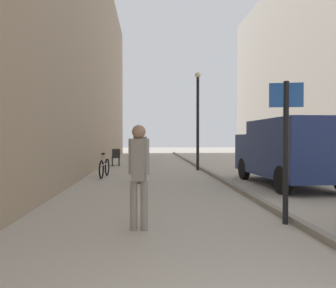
# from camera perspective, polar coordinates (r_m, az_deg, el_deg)

# --- Properties ---
(ground_plane) EXTENTS (80.00, 80.00, 0.00)m
(ground_plane) POSITION_cam_1_polar(r_m,az_deg,el_deg) (13.53, 1.13, -5.60)
(ground_plane) COLOR #A8A093
(building_facade_left) EXTENTS (3.47, 40.00, 11.94)m
(building_facade_left) POSITION_cam_1_polar(r_m,az_deg,el_deg) (14.71, -21.25, 18.40)
(building_facade_left) COLOR gray
(building_facade_left) RESTS_ON ground_plane
(kerb_strip) EXTENTS (0.16, 40.00, 0.12)m
(kerb_strip) POSITION_cam_1_polar(r_m,az_deg,el_deg) (13.74, 7.73, -5.25)
(kerb_strip) COLOR gray
(kerb_strip) RESTS_ON ground_plane
(pedestrian_main_foreground) EXTENTS (0.35, 0.23, 1.79)m
(pedestrian_main_foreground) POSITION_cam_1_polar(r_m,az_deg,el_deg) (5.58, -5.10, -4.45)
(pedestrian_main_foreground) COLOR gray
(pedestrian_main_foreground) RESTS_ON ground_plane
(pedestrian_mid_block) EXTENTS (0.36, 0.26, 1.85)m
(pedestrian_mid_block) POSITION_cam_1_polar(r_m,az_deg,el_deg) (11.24, -4.60, -1.49)
(pedestrian_mid_block) COLOR brown
(pedestrian_mid_block) RESTS_ON ground_plane
(pedestrian_far_crossing) EXTENTS (0.33, 0.24, 1.71)m
(pedestrian_far_crossing) POSITION_cam_1_polar(r_m,az_deg,el_deg) (17.35, -5.73, -0.87)
(pedestrian_far_crossing) COLOR brown
(pedestrian_far_crossing) RESTS_ON ground_plane
(delivery_van) EXTENTS (2.13, 4.95, 2.16)m
(delivery_van) POSITION_cam_1_polar(r_m,az_deg,el_deg) (11.47, 20.15, -0.99)
(delivery_van) COLOR navy
(delivery_van) RESTS_ON ground_plane
(street_sign_post) EXTENTS (0.59, 0.15, 2.60)m
(street_sign_post) POSITION_cam_1_polar(r_m,az_deg,el_deg) (6.31, 19.85, 0.76)
(street_sign_post) COLOR black
(street_sign_post) RESTS_ON ground_plane
(lamp_post) EXTENTS (0.28, 0.28, 4.76)m
(lamp_post) POSITION_cam_1_polar(r_m,az_deg,el_deg) (15.97, 5.21, 5.20)
(lamp_post) COLOR black
(lamp_post) RESTS_ON ground_plane
(bicycle_leaning) EXTENTS (0.21, 1.77, 0.98)m
(bicycle_leaning) POSITION_cam_1_polar(r_m,az_deg,el_deg) (13.33, -11.03, -4.07)
(bicycle_leaning) COLOR black
(bicycle_leaning) RESTS_ON ground_plane
(cafe_chair_near_window) EXTENTS (0.52, 0.52, 0.94)m
(cafe_chair_near_window) POSITION_cam_1_polar(r_m,az_deg,el_deg) (18.46, -9.07, -2.12)
(cafe_chair_near_window) COLOR black
(cafe_chair_near_window) RESTS_ON ground_plane
(cafe_chair_by_doorway) EXTENTS (0.45, 0.45, 0.94)m
(cafe_chair_by_doorway) POSITION_cam_1_polar(r_m,az_deg,el_deg) (19.32, -9.09, -1.98)
(cafe_chair_by_doorway) COLOR brown
(cafe_chair_by_doorway) RESTS_ON ground_plane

